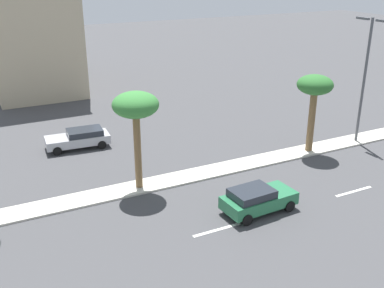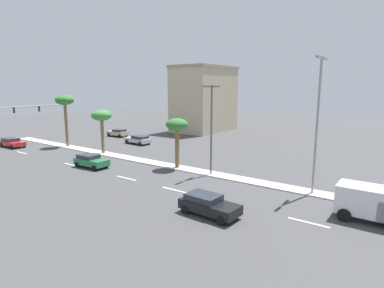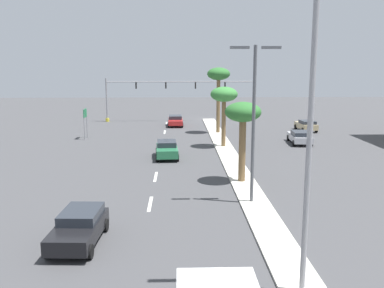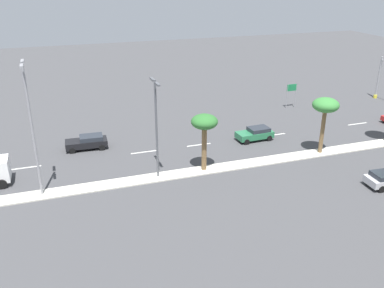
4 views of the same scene
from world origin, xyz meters
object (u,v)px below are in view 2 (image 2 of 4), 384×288
(sedan_green_trailing, at_px, (91,161))
(palm_tree_trailing, at_px, (177,127))
(palm_tree_right, at_px, (65,103))
(sedan_silver_left, at_px, (138,139))
(commercial_building, at_px, (204,99))
(box_truck, at_px, (376,204))
(street_lamp_near, at_px, (211,122))
(sedan_tan_far, at_px, (118,133))
(sedan_red_right, at_px, (12,142))
(palm_tree_inboard, at_px, (102,117))
(sedan_black_center, at_px, (208,204))
(street_lamp_rear, at_px, (318,116))

(sedan_green_trailing, bearing_deg, palm_tree_trailing, 123.59)
(palm_tree_right, distance_m, sedan_silver_left, 12.37)
(commercial_building, distance_m, palm_tree_trailing, 31.35)
(box_truck, bearing_deg, sedan_green_trailing, -85.76)
(street_lamp_near, height_order, sedan_tan_far, street_lamp_near)
(palm_tree_trailing, relative_size, sedan_silver_left, 1.18)
(sedan_red_right, bearing_deg, palm_tree_inboard, 107.82)
(sedan_black_center, bearing_deg, box_truck, 119.83)
(sedan_green_trailing, distance_m, box_truck, 28.42)
(palm_tree_inboard, bearing_deg, street_lamp_near, 89.52)
(palm_tree_right, height_order, sedan_black_center, palm_tree_right)
(street_lamp_rear, bearing_deg, sedan_red_right, -83.58)
(commercial_building, relative_size, sedan_silver_left, 2.90)
(commercial_building, bearing_deg, sedan_red_right, -23.01)
(street_lamp_near, bearing_deg, commercial_building, -144.98)
(palm_tree_inboard, relative_size, sedan_black_center, 1.32)
(palm_tree_right, xyz_separation_m, sedan_silver_left, (-8.00, 7.26, -6.02))
(sedan_green_trailing, bearing_deg, palm_tree_inboard, -139.16)
(palm_tree_right, height_order, sedan_red_right, palm_tree_right)
(commercial_building, height_order, sedan_silver_left, commercial_building)
(palm_tree_inboard, relative_size, sedan_red_right, 1.32)
(sedan_red_right, bearing_deg, commercial_building, 156.99)
(sedan_green_trailing, xyz_separation_m, box_truck, (-2.10, 28.34, 0.55))
(sedan_tan_far, bearing_deg, palm_tree_trailing, 63.63)
(sedan_silver_left, bearing_deg, sedan_red_right, -46.29)
(palm_tree_trailing, relative_size, sedan_red_right, 1.24)
(commercial_building, height_order, sedan_tan_far, commercial_building)
(palm_tree_trailing, distance_m, sedan_black_center, 14.17)
(palm_tree_right, bearing_deg, sedan_black_center, 73.62)
(palm_tree_right, xyz_separation_m, box_truck, (3.75, 42.05, -5.44))
(sedan_silver_left, bearing_deg, sedan_tan_far, -110.63)
(palm_tree_right, xyz_separation_m, sedan_black_center, (9.44, 32.12, -5.98))
(palm_tree_right, relative_size, sedan_red_right, 1.72)
(palm_tree_trailing, xyz_separation_m, box_truck, (3.41, 20.04, -3.41))
(street_lamp_rear, relative_size, sedan_tan_far, 2.75)
(street_lamp_rear, xyz_separation_m, sedan_red_right, (4.90, -43.53, -5.99))
(commercial_building, xyz_separation_m, palm_tree_trailing, (27.57, 14.80, -1.91))
(commercial_building, bearing_deg, palm_tree_trailing, 28.22)
(street_lamp_rear, relative_size, box_truck, 2.17)
(commercial_building, distance_m, palm_tree_right, 28.17)
(palm_tree_inboard, height_order, palm_tree_trailing, palm_tree_inboard)
(palm_tree_trailing, xyz_separation_m, street_lamp_rear, (-0.01, 14.95, 1.99))
(street_lamp_rear, xyz_separation_m, sedan_silver_left, (-8.33, -29.69, -5.98))
(palm_tree_trailing, bearing_deg, palm_tree_inboard, -90.34)
(palm_tree_inboard, bearing_deg, street_lamp_rear, 89.86)
(sedan_silver_left, bearing_deg, palm_tree_inboard, 11.05)
(street_lamp_rear, height_order, sedan_green_trailing, street_lamp_rear)
(palm_tree_inboard, bearing_deg, sedan_silver_left, -168.95)
(sedan_red_right, relative_size, sedan_silver_left, 0.96)
(palm_tree_trailing, distance_m, sedan_silver_left, 17.40)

